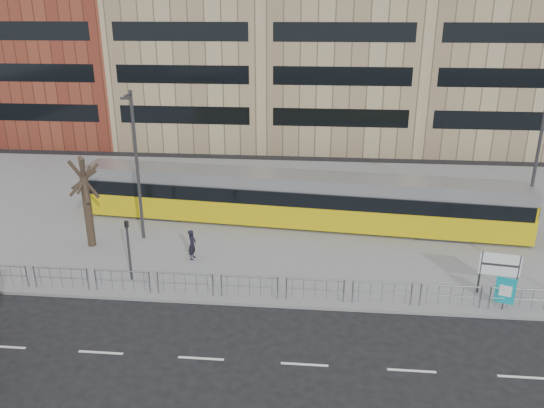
# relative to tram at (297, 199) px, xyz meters

# --- Properties ---
(ground) EXTENTS (120.00, 120.00, 0.00)m
(ground) POSITION_rel_tram_xyz_m (-1.01, -9.67, -1.75)
(ground) COLOR black
(ground) RESTS_ON ground
(plaza) EXTENTS (64.00, 24.00, 0.15)m
(plaza) POSITION_rel_tram_xyz_m (-1.01, 2.33, -1.67)
(plaza) COLOR gray
(plaza) RESTS_ON ground
(kerb) EXTENTS (64.00, 0.25, 0.17)m
(kerb) POSITION_rel_tram_xyz_m (-1.01, -9.62, -1.67)
(kerb) COLOR gray
(kerb) RESTS_ON ground
(building_row) EXTENTS (70.40, 18.40, 31.20)m
(building_row) POSITION_rel_tram_xyz_m (0.53, 24.60, 11.17)
(building_row) COLOR brown
(building_row) RESTS_ON ground
(pedestrian_barrier) EXTENTS (32.07, 0.07, 1.10)m
(pedestrian_barrier) POSITION_rel_tram_xyz_m (0.99, -9.17, -0.76)
(pedestrian_barrier) COLOR gray
(pedestrian_barrier) RESTS_ON plaza
(road_markings) EXTENTS (62.00, 0.12, 0.01)m
(road_markings) POSITION_rel_tram_xyz_m (-0.01, -13.67, -1.74)
(road_markings) COLOR white
(road_markings) RESTS_ON ground
(tram) EXTENTS (27.11, 5.06, 3.18)m
(tram) POSITION_rel_tram_xyz_m (0.00, 0.00, 0.00)
(tram) COLOR gold
(tram) RESTS_ON plaza
(station_sign) EXTENTS (1.80, 0.34, 2.08)m
(station_sign) POSITION_rel_tram_xyz_m (9.69, -7.83, -0.16)
(station_sign) COLOR #2D2D30
(station_sign) RESTS_ON plaza
(ad_panel) EXTENTS (0.80, 0.34, 1.56)m
(ad_panel) POSITION_rel_tram_xyz_m (9.60, -9.14, -0.68)
(ad_panel) COLOR #2D2D30
(ad_panel) RESTS_ON plaza
(pedestrian) EXTENTS (0.45, 0.64, 1.65)m
(pedestrian) POSITION_rel_tram_xyz_m (-5.26, -5.46, -0.77)
(pedestrian) COLOR black
(pedestrian) RESTS_ON plaza
(traffic_light_west) EXTENTS (0.21, 0.23, 3.10)m
(traffic_light_west) POSITION_rel_tram_xyz_m (-7.73, -7.98, 0.38)
(traffic_light_west) COLOR #2D2D30
(traffic_light_west) RESTS_ON plaza
(lamp_post_west) EXTENTS (0.45, 1.04, 8.50)m
(lamp_post_west) POSITION_rel_tram_xyz_m (-8.75, -3.09, 3.03)
(lamp_post_west) COLOR #2D2D30
(lamp_post_west) RESTS_ON plaza
(lamp_post_east) EXTENTS (0.45, 1.04, 8.42)m
(lamp_post_east) POSITION_rel_tram_xyz_m (13.21, -1.10, 2.99)
(lamp_post_east) COLOR #2D2D30
(lamp_post_east) RESTS_ON plaza
(bare_tree) EXTENTS (4.33, 4.33, 7.32)m
(bare_tree) POSITION_rel_tram_xyz_m (-11.31, -4.31, 3.74)
(bare_tree) COLOR #2E2319
(bare_tree) RESTS_ON plaza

